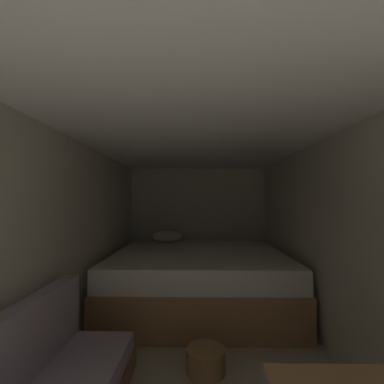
{
  "coord_description": "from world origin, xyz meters",
  "views": [
    {
      "loc": [
        -0.03,
        -0.42,
        1.39
      ],
      "look_at": [
        -0.08,
        2.58,
        1.5
      ],
      "focal_mm": 24.5,
      "sensor_mm": 36.0,
      "label": 1
    }
  ],
  "objects": [
    {
      "name": "wall_right",
      "position": [
        1.2,
        1.81,
        0.99
      ],
      "size": [
        0.05,
        4.71,
        1.98
      ],
      "primitive_type": "cube",
      "color": "beige",
      "rests_on": "ground"
    },
    {
      "name": "ground_plane",
      "position": [
        0.0,
        1.81,
        0.0
      ],
      "size": [
        6.71,
        6.71,
        0.0
      ],
      "primitive_type": "plane",
      "color": "#A39984"
    },
    {
      "name": "wall_back",
      "position": [
        0.0,
        4.19,
        0.99
      ],
      "size": [
        2.45,
        0.05,
        1.98
      ],
      "primitive_type": "cube",
      "color": "beige",
      "rests_on": "ground"
    },
    {
      "name": "wicker_basket",
      "position": [
        0.05,
        1.77,
        0.09
      ],
      "size": [
        0.32,
        0.32,
        0.18
      ],
      "color": "olive",
      "rests_on": "ground"
    },
    {
      "name": "wall_left",
      "position": [
        -1.2,
        1.81,
        0.99
      ],
      "size": [
        0.05,
        4.71,
        1.98
      ],
      "primitive_type": "cube",
      "color": "beige",
      "rests_on": "ground"
    },
    {
      "name": "ceiling_slab",
      "position": [
        0.0,
        1.81,
        2.0
      ],
      "size": [
        2.45,
        4.71,
        0.05
      ],
      "primitive_type": "cube",
      "color": "white",
      "rests_on": "wall_left"
    },
    {
      "name": "bed",
      "position": [
        -0.01,
        3.13,
        0.36
      ],
      "size": [
        2.23,
        1.99,
        0.91
      ],
      "color": "#9E7247",
      "rests_on": "ground"
    }
  ]
}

